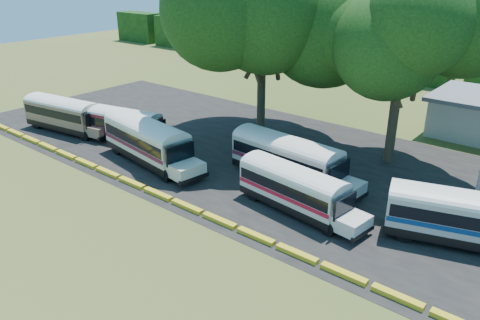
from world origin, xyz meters
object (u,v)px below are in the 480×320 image
Objects in this scene: bus_beige at (64,112)px; bus_white_red at (295,187)px; bus_red at (124,123)px; tree_west at (263,9)px; bus_cream_west at (148,139)px.

bus_white_red is at bearing -7.10° from bus_beige.
bus_red reaches higher than bus_white_red.
bus_beige is at bearing -144.01° from tree_west.
tree_west reaches higher than bus_white_red.
bus_cream_west reaches higher than bus_beige.
bus_cream_west is 1.17× the size of bus_white_red.
bus_red is 19.93m from bus_white_red.
bus_beige is 0.92× the size of bus_cream_west.
tree_west is (8.88, 9.65, 10.09)m from bus_red.
bus_cream_west is 14.22m from bus_white_red.
bus_white_red is (14.20, 0.71, -0.30)m from bus_cream_west.
tree_west is (3.19, 11.54, 9.82)m from bus_cream_west.
bus_cream_west is at bearing -30.55° from bus_red.
bus_white_red is at bearing -15.61° from bus_red.
bus_red is at bearing -132.62° from tree_west.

